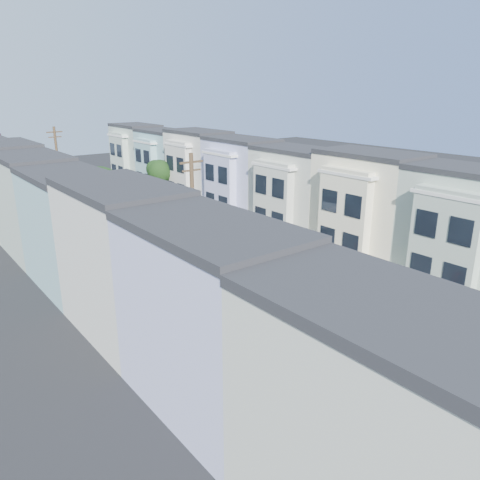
# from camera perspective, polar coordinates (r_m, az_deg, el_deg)

# --- Properties ---
(ground) EXTENTS (160.00, 160.00, 0.00)m
(ground) POSITION_cam_1_polar(r_m,az_deg,el_deg) (33.74, 5.55, -6.31)
(ground) COLOR black
(ground) RESTS_ON ground
(road_slab) EXTENTS (12.00, 70.00, 0.02)m
(road_slab) POSITION_cam_1_polar(r_m,az_deg,el_deg) (45.01, -7.66, -0.06)
(road_slab) COLOR black
(road_slab) RESTS_ON ground
(curb_left) EXTENTS (0.30, 70.00, 0.15)m
(curb_left) POSITION_cam_1_polar(r_m,az_deg,el_deg) (42.45, -14.69, -1.54)
(curb_left) COLOR gray
(curb_left) RESTS_ON ground
(curb_right) EXTENTS (0.30, 70.00, 0.15)m
(curb_right) POSITION_cam_1_polar(r_m,az_deg,el_deg) (48.17, -1.47, 1.39)
(curb_right) COLOR gray
(curb_right) RESTS_ON ground
(sidewalk_left) EXTENTS (2.60, 70.00, 0.15)m
(sidewalk_left) POSITION_cam_1_polar(r_m,az_deg,el_deg) (42.00, -16.31, -1.89)
(sidewalk_left) COLOR gray
(sidewalk_left) RESTS_ON ground
(sidewalk_right) EXTENTS (2.60, 70.00, 0.15)m
(sidewalk_right) POSITION_cam_1_polar(r_m,az_deg,el_deg) (48.92, -0.24, 1.66)
(sidewalk_right) COLOR gray
(sidewalk_right) RESTS_ON ground
(centerline) EXTENTS (0.12, 70.00, 0.01)m
(centerline) POSITION_cam_1_polar(r_m,az_deg,el_deg) (45.02, -7.66, -0.07)
(centerline) COLOR gold
(centerline) RESTS_ON ground
(townhouse_row_left) EXTENTS (5.00, 70.00, 8.50)m
(townhouse_row_left) POSITION_cam_1_polar(r_m,az_deg,el_deg) (40.91, -21.21, -3.05)
(townhouse_row_left) COLOR beige
(townhouse_row_left) RESTS_ON ground
(townhouse_row_right) EXTENTS (5.00, 70.00, 8.50)m
(townhouse_row_right) POSITION_cam_1_polar(r_m,az_deg,el_deg) (51.27, 3.12, 2.31)
(townhouse_row_right) COLOR beige
(townhouse_row_right) RESTS_ON ground
(tree_a) EXTENTS (4.59, 4.59, 7.15)m
(tree_a) POSITION_cam_1_polar(r_m,az_deg,el_deg) (19.13, 22.84, -11.64)
(tree_a) COLOR black
(tree_a) RESTS_ON ground
(tree_b) EXTENTS (4.70, 4.70, 7.33)m
(tree_b) POSITION_cam_1_polar(r_m,az_deg,el_deg) (24.57, 3.01, -3.21)
(tree_b) COLOR black
(tree_b) RESTS_ON ground
(tree_c) EXTENTS (4.70, 4.70, 7.10)m
(tree_c) POSITION_cam_1_polar(r_m,az_deg,el_deg) (33.83, -10.02, 2.10)
(tree_c) COLOR black
(tree_c) RESTS_ON ground
(tree_d) EXTENTS (4.70, 4.70, 7.40)m
(tree_d) POSITION_cam_1_polar(r_m,az_deg,el_deg) (43.20, -16.81, 5.46)
(tree_d) COLOR black
(tree_d) RESTS_ON ground
(tree_e) EXTENTS (4.34, 4.34, 6.80)m
(tree_e) POSITION_cam_1_polar(r_m,az_deg,el_deg) (55.98, -22.02, 7.21)
(tree_e) COLOR black
(tree_e) RESTS_ON ground
(tree_far_r) EXTENTS (3.10, 3.10, 5.28)m
(tree_far_r) POSITION_cam_1_polar(r_m,az_deg,el_deg) (60.86, -9.85, 8.14)
(tree_far_r) COLOR black
(tree_far_r) RESTS_ON ground
(utility_pole_near) EXTENTS (1.60, 0.26, 10.00)m
(utility_pole_near) POSITION_cam_1_polar(r_m,az_deg,el_deg) (29.74, -5.69, 0.92)
(utility_pole_near) COLOR #42301E
(utility_pole_near) RESTS_ON ground
(utility_pole_far) EXTENTS (1.60, 0.26, 10.00)m
(utility_pole_far) POSITION_cam_1_polar(r_m,az_deg,el_deg) (53.05, -21.14, 7.37)
(utility_pole_far) COLOR #42301E
(utility_pole_far) RESTS_ON ground
(fedex_truck) EXTENTS (2.17, 5.63, 2.70)m
(fedex_truck) POSITION_cam_1_polar(r_m,az_deg,el_deg) (41.95, -2.16, 0.89)
(fedex_truck) COLOR white
(fedex_truck) RESTS_ON ground
(lead_sedan) EXTENTS (2.22, 4.65, 1.28)m
(lead_sedan) POSITION_cam_1_polar(r_m,az_deg,el_deg) (50.54, -9.05, 2.63)
(lead_sedan) COLOR black
(lead_sedan) RESTS_ON ground
(parked_left_b) EXTENTS (1.81, 4.54, 1.46)m
(parked_left_b) POSITION_cam_1_polar(r_m,az_deg,el_deg) (26.11, 7.93, -12.34)
(parked_left_b) COLOR #0F1B31
(parked_left_b) RESTS_ON ground
(parked_left_c) EXTENTS (1.85, 4.55, 1.49)m
(parked_left_c) POSITION_cam_1_polar(r_m,az_deg,el_deg) (32.11, -3.46, -6.11)
(parked_left_c) COLOR #9F9FA0
(parked_left_c) RESTS_ON ground
(parked_left_d) EXTENTS (1.69, 4.60, 1.53)m
(parked_left_d) POSITION_cam_1_polar(r_m,az_deg,el_deg) (41.44, -12.52, -0.84)
(parked_left_d) COLOR #470904
(parked_left_d) RESTS_ON ground
(parked_right_a) EXTENTS (2.02, 4.83, 1.54)m
(parked_right_a) POSITION_cam_1_polar(r_m,az_deg,el_deg) (32.16, 23.39, -7.56)
(parked_right_a) COLOR #4F535E
(parked_right_a) RESTS_ON ground
(parked_right_b) EXTENTS (1.81, 4.67, 1.51)m
(parked_right_b) POSITION_cam_1_polar(r_m,az_deg,el_deg) (36.61, 11.47, -3.32)
(parked_right_b) COLOR silver
(parked_right_b) RESTS_ON ground
(parked_right_c) EXTENTS (2.32, 4.90, 1.43)m
(parked_right_c) POSITION_cam_1_polar(r_m,az_deg,el_deg) (50.74, -5.38, 2.93)
(parked_right_c) COLOR black
(parked_right_c) RESTS_ON ground
(parked_right_d) EXTENTS (1.80, 4.32, 1.38)m
(parked_right_d) POSITION_cam_1_polar(r_m,az_deg,el_deg) (58.84, -10.49, 4.78)
(parked_right_d) COLOR #0B0739
(parked_right_d) RESTS_ON ground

